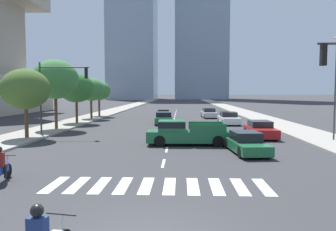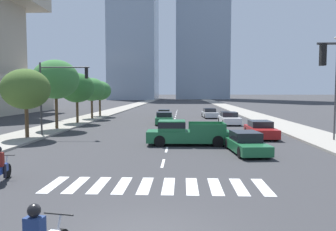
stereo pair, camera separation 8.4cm
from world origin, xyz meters
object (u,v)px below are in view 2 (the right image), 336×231
(sedan_white_1, at_px, (229,119))
(pickup_truck, at_px, (184,133))
(sedan_red_2, at_px, (261,130))
(traffic_signal_far, at_px, (59,85))
(sedan_silver_5, at_px, (210,113))
(sedan_gold_0, at_px, (164,114))
(street_tree_nearest, at_px, (26,89))
(street_tree_fourth, at_px, (92,90))
(sedan_green_4, at_px, (246,143))
(street_lamp_east, at_px, (336,80))
(street_tree_third, at_px, (77,88))
(motorcycle_lead, at_px, (0,168))
(street_tree_fifth, at_px, (100,91))
(sedan_green_3, at_px, (164,119))
(street_tree_second, at_px, (56,79))

(sedan_white_1, bearing_deg, pickup_truck, -21.44)
(sedan_red_2, xyz_separation_m, traffic_signal_far, (-16.18, -0.07, 3.52))
(sedan_white_1, xyz_separation_m, sedan_silver_5, (-1.40, 9.19, -0.03))
(sedan_gold_0, relative_size, street_tree_nearest, 0.83)
(traffic_signal_far, xyz_separation_m, street_tree_fourth, (-1.89, 16.48, -0.23))
(sedan_green_4, relative_size, street_lamp_east, 0.62)
(street_tree_third, bearing_deg, traffic_signal_far, -79.75)
(motorcycle_lead, bearing_deg, street_tree_fifth, -1.35)
(sedan_green_4, xyz_separation_m, street_lamp_east, (7.20, 4.62, 3.86))
(sedan_gold_0, height_order, sedan_green_4, sedan_green_4)
(sedan_green_3, xyz_separation_m, street_tree_fifth, (-9.83, 10.23, 3.13))
(sedan_silver_5, bearing_deg, street_tree_fifth, -97.35)
(sedan_white_1, bearing_deg, sedan_green_3, -91.21)
(motorcycle_lead, xyz_separation_m, street_tree_second, (-4.59, 17.88, 4.19))
(sedan_white_1, xyz_separation_m, sedan_green_4, (-1.43, -17.25, -0.06))
(pickup_truck, distance_m, street_tree_nearest, 12.53)
(sedan_red_2, bearing_deg, sedan_green_4, -19.70)
(sedan_white_1, bearing_deg, street_tree_fifth, -122.72)
(sedan_green_4, distance_m, street_tree_nearest, 16.72)
(motorcycle_lead, height_order, street_lamp_east, street_lamp_east)
(traffic_signal_far, bearing_deg, sedan_red_2, 0.26)
(motorcycle_lead, bearing_deg, street_tree_nearest, 12.11)
(sedan_white_1, relative_size, street_tree_fourth, 0.89)
(street_tree_fourth, bearing_deg, street_tree_third, -90.00)
(sedan_white_1, xyz_separation_m, street_tree_fourth, (-17.06, 5.91, 3.27))
(street_tree_second, distance_m, street_tree_fourth, 12.24)
(motorcycle_lead, relative_size, sedan_green_3, 0.47)
(street_tree_second, distance_m, street_tree_fifth, 16.46)
(traffic_signal_far, bearing_deg, sedan_white_1, 34.85)
(sedan_silver_5, height_order, street_tree_nearest, street_tree_nearest)
(street_lamp_east, bearing_deg, street_tree_third, 151.31)
(pickup_truck, bearing_deg, sedan_green_4, 141.31)
(pickup_truck, relative_size, sedan_silver_5, 1.21)
(motorcycle_lead, bearing_deg, sedan_silver_5, -27.32)
(sedan_gold_0, height_order, street_tree_fifth, street_tree_fifth)
(traffic_signal_far, xyz_separation_m, street_tree_fifth, (-1.89, 20.70, -0.37))
(motorcycle_lead, bearing_deg, traffic_signal_far, 2.26)
(sedan_gold_0, distance_m, street_tree_second, 18.27)
(pickup_truck, height_order, sedan_gold_0, pickup_truck)
(street_tree_second, bearing_deg, pickup_truck, -34.16)
(sedan_green_3, relative_size, street_tree_third, 0.82)
(street_tree_third, bearing_deg, street_tree_nearest, -90.00)
(sedan_white_1, relative_size, sedan_red_2, 0.99)
(sedan_green_4, bearing_deg, traffic_signal_far, -121.41)
(pickup_truck, xyz_separation_m, sedan_gold_0, (-2.62, 23.24, -0.26))
(street_tree_fourth, bearing_deg, street_tree_nearest, -90.00)
(street_tree_third, distance_m, street_tree_fifth, 10.27)
(sedan_gold_0, distance_m, traffic_signal_far, 21.08)
(sedan_green_4, bearing_deg, street_tree_third, -143.08)
(street_tree_fourth, bearing_deg, street_lamp_east, -39.08)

